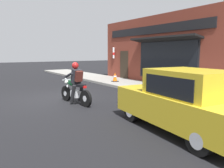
# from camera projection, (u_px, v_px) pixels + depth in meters

# --- Properties ---
(ground_plane) EXTENTS (80.00, 80.00, 0.00)m
(ground_plane) POSITION_uv_depth(u_px,v_px,m) (54.00, 98.00, 9.57)
(ground_plane) COLOR black
(sidewalk_curb) EXTENTS (2.60, 22.00, 0.14)m
(sidewalk_curb) POSITION_uv_depth(u_px,v_px,m) (113.00, 81.00, 14.88)
(sidewalk_curb) COLOR gray
(sidewalk_curb) RESTS_ON ground
(storefront_building) EXTENTS (1.25, 9.82, 4.20)m
(storefront_building) POSITION_uv_depth(u_px,v_px,m) (154.00, 51.00, 13.52)
(storefront_building) COLOR maroon
(storefront_building) RESTS_ON ground
(motorcycle_with_rider) EXTENTS (0.64, 2.01, 1.62)m
(motorcycle_with_rider) POSITION_uv_depth(u_px,v_px,m) (76.00, 87.00, 8.43)
(motorcycle_with_rider) COLOR black
(motorcycle_with_rider) RESTS_ON ground
(car_hatchback) EXTENTS (2.04, 3.94, 1.57)m
(car_hatchback) POSITION_uv_depth(u_px,v_px,m) (184.00, 101.00, 5.45)
(car_hatchback) COLOR black
(car_hatchback) RESTS_ON ground
(traffic_cone) EXTENTS (0.36, 0.36, 0.60)m
(traffic_cone) POSITION_uv_depth(u_px,v_px,m) (115.00, 77.00, 13.97)
(traffic_cone) COLOR black
(traffic_cone) RESTS_ON sidewalk_curb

